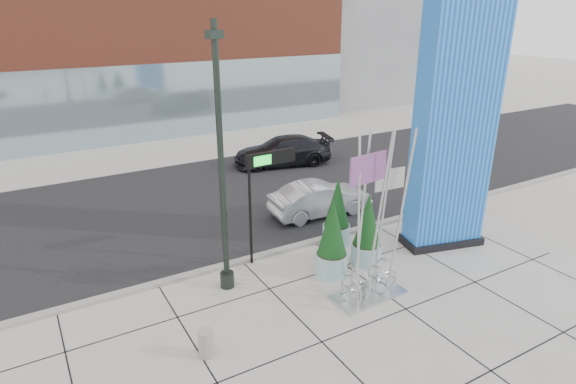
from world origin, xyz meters
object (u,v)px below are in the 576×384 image
blue_pylon (455,120)px  overhead_street_sign (267,168)px  concrete_bollard (206,343)px  public_art_sculpture (371,256)px  car_silver_mid (320,199)px  lamp_post (223,190)px

blue_pylon → overhead_street_sign: bearing=174.6°
concrete_bollard → overhead_street_sign: size_ratio=0.20×
public_art_sculpture → car_silver_mid: public_art_sculpture is taller
blue_pylon → concrete_bollard: blue_pylon is taller
public_art_sculpture → car_silver_mid: size_ratio=1.19×
public_art_sculpture → concrete_bollard: (-5.38, -0.11, -0.99)m
blue_pylon → overhead_street_sign: blue_pylon is taller
blue_pylon → public_art_sculpture: bearing=-148.5°
overhead_street_sign → car_silver_mid: bearing=29.1°
lamp_post → concrete_bollard: 4.41m
blue_pylon → lamp_post: 8.44m
lamp_post → overhead_street_sign: size_ratio=2.06×
lamp_post → car_silver_mid: size_ratio=1.85×
public_art_sculpture → overhead_street_sign: bearing=111.3°
concrete_bollard → car_silver_mid: bearing=38.9°
blue_pylon → overhead_street_sign: size_ratio=2.50×
public_art_sculpture → concrete_bollard: public_art_sculpture is taller
car_silver_mid → concrete_bollard: bearing=132.3°
blue_pylon → concrete_bollard: bearing=-157.1°
concrete_bollard → overhead_street_sign: overhead_street_sign is taller
lamp_post → public_art_sculpture: (3.61, -2.66, -1.94)m
concrete_bollard → overhead_street_sign: 6.12m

